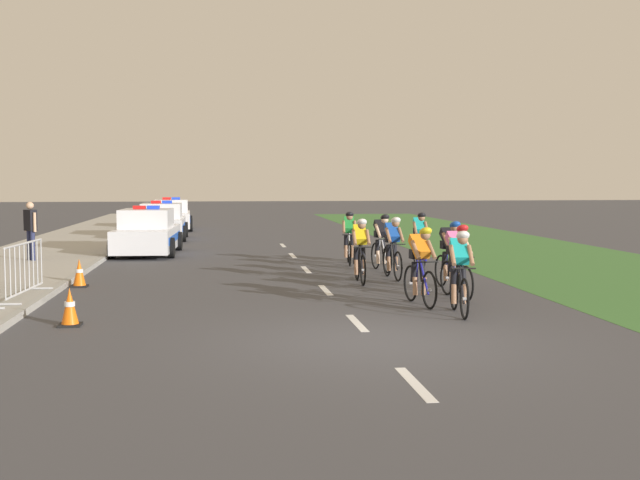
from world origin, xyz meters
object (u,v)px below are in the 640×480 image
Objects in this scene: police_car_third at (172,216)px; cyclist_second at (420,265)px; police_car_nearest at (147,234)px; cyclist_eighth at (349,237)px; cyclist_fifth at (360,250)px; cyclist_fourth at (450,254)px; cyclist_lead at (460,271)px; traffic_cone_near at (70,307)px; cyclist_third at (457,260)px; crowd_barrier_middle at (25,270)px; cyclist_sixth at (393,247)px; cyclist_seventh at (382,242)px; spectator_middle at (31,227)px; police_car_second at (162,223)px; traffic_cone_mid at (79,273)px; cyclist_ninth at (420,238)px.

cyclist_second is at bearing -75.56° from police_car_third.
cyclist_eighth is at bearing -32.83° from police_car_nearest.
cyclist_fourth is at bearing -36.44° from cyclist_fifth.
traffic_cone_near is at bearing -178.00° from cyclist_lead.
police_car_third is at bearing 107.07° from cyclist_third.
cyclist_fourth is 8.25m from traffic_cone_near.
crowd_barrier_middle is at bearing -93.63° from police_car_third.
cyclist_seventh is (0.07, 1.65, 0.00)m from cyclist_sixth.
crowd_barrier_middle is at bearing -151.27° from cyclist_seventh.
cyclist_lead and cyclist_seventh have the same top height.
cyclist_sixth is 21.02m from police_car_third.
cyclist_lead is at bearing -45.39° from spectator_middle.
police_car_second is 16.58m from crowd_barrier_middle.
cyclist_second is 7.82m from traffic_cone_mid.
cyclist_lead is 1.22m from cyclist_second.
cyclist_second and cyclist_eighth have the same top height.
cyclist_third reaches higher than traffic_cone_near.
cyclist_lead is 1.00× the size of cyclist_second.
cyclist_fifth is 1.00× the size of cyclist_seventh.
police_car_third reaches higher than cyclist_fourth.
cyclist_ninth is 0.39× the size of police_car_third.
cyclist_eighth is (-0.16, 7.45, 0.00)m from cyclist_second.
crowd_barrier_middle is 2.33m from traffic_cone_mid.
cyclist_fifth is at bearing 102.41° from cyclist_lead.
cyclist_fourth and cyclist_ninth have the same top height.
crowd_barrier_middle is (-1.44, -22.74, -0.03)m from police_car_third.
cyclist_fourth is 4.65m from cyclist_ninth.
cyclist_seventh is 8.69m from police_car_nearest.
cyclist_second is 1.00× the size of cyclist_fifth.
cyclist_third reaches higher than crowd_barrier_middle.
cyclist_second is at bearing -9.58° from crowd_barrier_middle.
cyclist_lead and cyclist_second have the same top height.
traffic_cone_near is (-7.24, -2.13, -0.48)m from cyclist_third.
cyclist_fourth is at bearing -51.44° from police_car_nearest.
cyclist_ninth is at bearing 62.84° from cyclist_sixth.
cyclist_fifth reaches higher than crowd_barrier_middle.
cyclist_third is 1.00× the size of cyclist_ninth.
cyclist_lead is 1.00× the size of cyclist_third.
cyclist_seventh is at bearing 16.54° from traffic_cone_mid.
cyclist_lead is 1.97m from cyclist_third.
traffic_cone_near is 10.44m from spectator_middle.
cyclist_second is at bearing 12.34° from traffic_cone_near.
cyclist_lead is 26.02m from police_car_third.
cyclist_third and cyclist_eighth have the same top height.
police_car_nearest is at bearing 117.92° from cyclist_lead.
cyclist_eighth is (-0.52, 3.40, 0.00)m from cyclist_sixth.
cyclist_sixth is 0.39× the size of police_car_third.
cyclist_ninth is at bearing -30.53° from police_car_nearest.
cyclist_fifth and cyclist_seventh have the same top height.
traffic_cone_near is (-0.09, -25.40, -0.37)m from police_car_third.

